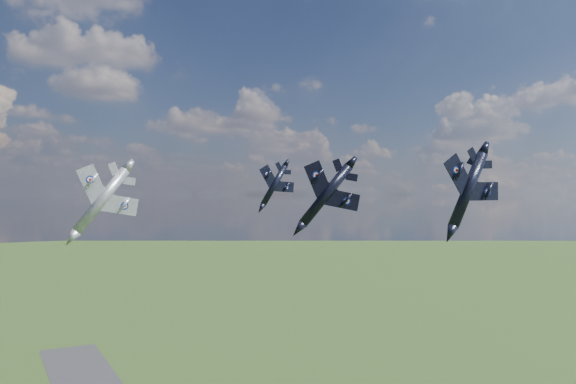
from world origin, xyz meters
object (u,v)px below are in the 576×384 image
jet_lead_navy (326,195)px  jet_right_navy (468,190)px  jet_high_navy (274,185)px  jet_left_silver (101,200)px

jet_lead_navy → jet_right_navy: jet_lead_navy is taller
jet_lead_navy → jet_high_navy: jet_high_navy is taller
jet_lead_navy → jet_high_navy: size_ratio=1.30×
jet_lead_navy → jet_left_silver: jet_lead_navy is taller
jet_lead_navy → jet_left_silver: bearing=179.5°
jet_lead_navy → jet_right_navy: size_ratio=1.04×
jet_high_navy → jet_left_silver: jet_high_navy is taller
jet_high_navy → jet_left_silver: 37.80m
jet_lead_navy → jet_left_silver: size_ratio=1.01×
jet_lead_navy → jet_left_silver: 34.96m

